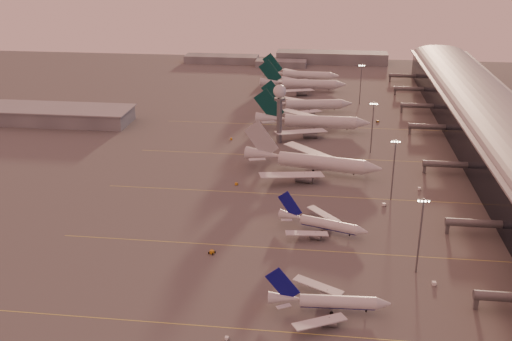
# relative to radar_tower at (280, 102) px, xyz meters

# --- Properties ---
(ground) EXTENTS (700.00, 700.00, 0.00)m
(ground) POSITION_rel_radar_tower_xyz_m (-5.00, -120.00, -20.95)
(ground) COLOR #4F4D4D
(ground) RESTS_ON ground
(taxiway_markings) EXTENTS (180.00, 185.25, 0.02)m
(taxiway_markings) POSITION_rel_radar_tower_xyz_m (25.00, -64.00, -20.94)
(taxiway_markings) COLOR #E9E052
(taxiway_markings) RESTS_ON ground
(terminal) EXTENTS (57.00, 362.00, 23.04)m
(terminal) POSITION_rel_radar_tower_xyz_m (102.88, -9.91, -10.43)
(terminal) COLOR black
(terminal) RESTS_ON ground
(hangar) EXTENTS (82.00, 27.00, 8.50)m
(hangar) POSITION_rel_radar_tower_xyz_m (-125.00, 20.00, -16.63)
(hangar) COLOR slate
(hangar) RESTS_ON ground
(radar_tower) EXTENTS (6.40, 6.40, 31.10)m
(radar_tower) POSITION_rel_radar_tower_xyz_m (0.00, 0.00, 0.00)
(radar_tower) COLOR slate
(radar_tower) RESTS_ON ground
(mast_a) EXTENTS (3.60, 0.56, 25.00)m
(mast_a) POSITION_rel_radar_tower_xyz_m (53.00, -120.00, -7.21)
(mast_a) COLOR slate
(mast_a) RESTS_ON ground
(mast_b) EXTENTS (3.60, 0.56, 25.00)m
(mast_b) POSITION_rel_radar_tower_xyz_m (50.00, -65.00, -7.21)
(mast_b) COLOR slate
(mast_b) RESTS_ON ground
(mast_c) EXTENTS (3.60, 0.56, 25.00)m
(mast_c) POSITION_rel_radar_tower_xyz_m (45.00, -10.00, -7.21)
(mast_c) COLOR slate
(mast_c) RESTS_ON ground
(mast_d) EXTENTS (3.60, 0.56, 25.00)m
(mast_d) POSITION_rel_radar_tower_xyz_m (43.00, 80.00, -7.21)
(mast_d) COLOR slate
(mast_d) RESTS_ON ground
(distant_horizon) EXTENTS (165.00, 37.50, 9.00)m
(distant_horizon) POSITION_rel_radar_tower_xyz_m (-2.38, 205.14, -17.06)
(distant_horizon) COLOR slate
(distant_horizon) RESTS_ON ground
(narrowbody_near) EXTENTS (34.53, 27.53, 13.49)m
(narrowbody_near) POSITION_rel_radar_tower_xyz_m (26.40, -144.42, -18.22)
(narrowbody_near) COLOR silver
(narrowbody_near) RESTS_ON ground
(narrowbody_mid) EXTENTS (32.27, 25.33, 13.05)m
(narrowbody_mid) POSITION_rel_radar_tower_xyz_m (23.67, -96.03, -18.31)
(narrowbody_mid) COLOR silver
(narrowbody_mid) RESTS_ON ground
(widebody_white) EXTENTS (61.20, 48.59, 21.74)m
(widebody_white) POSITION_rel_radar_tower_xyz_m (18.13, -39.82, -17.18)
(widebody_white) COLOR silver
(widebody_white) RESTS_ON ground
(greentail_a) EXTENTS (61.80, 49.94, 22.46)m
(greentail_a) POSITION_rel_radar_tower_xyz_m (16.10, 21.12, -16.98)
(greentail_a) COLOR silver
(greentail_a) RESTS_ON ground
(greentail_b) EXTENTS (53.61, 42.93, 19.62)m
(greentail_b) POSITION_rel_radar_tower_xyz_m (11.89, 58.02, -17.48)
(greentail_b) COLOR silver
(greentail_b) RESTS_ON ground
(greentail_c) EXTENTS (58.49, 47.19, 21.24)m
(greentail_c) POSITION_rel_radar_tower_xyz_m (6.66, 108.66, -17.20)
(greentail_c) COLOR silver
(greentail_c) RESTS_ON ground
(greentail_d) EXTENTS (55.10, 44.45, 20.00)m
(greentail_d) POSITION_rel_radar_tower_xyz_m (3.90, 137.73, -17.42)
(greentail_d) COLOR silver
(greentail_d) RESTS_ON ground
(gsv_truck_a) EXTENTS (5.12, 2.19, 2.02)m
(gsv_truck_a) POSITION_rel_radar_tower_xyz_m (0.98, -160.22, -19.92)
(gsv_truck_a) COLOR white
(gsv_truck_a) RESTS_ON ground
(gsv_catering_a) EXTENTS (5.74, 3.07, 4.53)m
(gsv_catering_a) POSITION_rel_radar_tower_xyz_m (57.65, -126.91, -18.68)
(gsv_catering_a) COLOR white
(gsv_catering_a) RESTS_ON ground
(gsv_tug_mid) EXTENTS (4.61, 3.72, 1.14)m
(gsv_tug_mid) POSITION_rel_radar_tower_xyz_m (-11.82, -116.41, -20.36)
(gsv_tug_mid) COLOR orange
(gsv_tug_mid) RESTS_ON ground
(gsv_truck_b) EXTENTS (6.63, 4.03, 2.52)m
(gsv_truck_b) POSITION_rel_radar_tower_xyz_m (47.33, -71.60, -19.66)
(gsv_truck_b) COLOR white
(gsv_truck_b) RESTS_ON ground
(gsv_truck_c) EXTENTS (4.54, 5.29, 2.09)m
(gsv_truck_c) POSITION_rel_radar_tower_xyz_m (-12.50, -57.58, -19.88)
(gsv_truck_c) COLOR orange
(gsv_truck_c) RESTS_ON ground
(gsv_catering_b) EXTENTS (5.57, 3.74, 4.20)m
(gsv_catering_b) POSITION_rel_radar_tower_xyz_m (62.68, -53.65, -18.85)
(gsv_catering_b) COLOR white
(gsv_catering_b) RESTS_ON ground
(gsv_tug_far) EXTENTS (3.20, 4.02, 1.00)m
(gsv_tug_far) POSITION_rel_radar_tower_xyz_m (19.63, -26.65, -20.43)
(gsv_tug_far) COLOR white
(gsv_tug_far) RESTS_ON ground
(gsv_truck_d) EXTENTS (2.82, 5.54, 2.13)m
(gsv_truck_d) POSITION_rel_radar_tower_xyz_m (-24.68, 1.45, -19.86)
(gsv_truck_d) COLOR orange
(gsv_truck_d) RESTS_ON ground
(gsv_tug_hangar) EXTENTS (3.75, 2.81, 0.95)m
(gsv_tug_hangar) POSITION_rel_radar_tower_xyz_m (51.76, 41.83, -20.46)
(gsv_tug_hangar) COLOR orange
(gsv_tug_hangar) RESTS_ON ground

